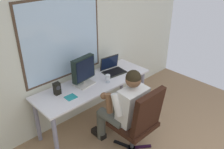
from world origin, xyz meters
The scene contains 9 objects.
wall_rear centered at (-0.01, 2.74, 1.36)m, with size 4.89×0.08×2.72m.
desk centered at (0.03, 2.37, 0.62)m, with size 1.82×0.61×0.71m.
office_chair centered at (0.01, 1.46, 0.57)m, with size 0.53×0.56×1.01m.
person_seated centered at (0.01, 1.73, 0.63)m, with size 0.53×0.73×1.20m.
crt_monitor centered at (-0.11, 2.42, 0.94)m, with size 0.38×0.25×0.42m.
laptop centered at (0.47, 2.45, 0.78)m, with size 0.37×0.32×0.24m.
wine_glass centered at (0.18, 2.24, 0.80)m, with size 0.07×0.07×0.12m.
desk_speaker centered at (-0.53, 2.47, 0.80)m, with size 0.09×0.08×0.17m.
cd_case centered at (-0.45, 2.28, 0.72)m, with size 0.15×0.13×0.01m.
Camera 1 is at (-1.87, 0.01, 2.44)m, focal length 38.17 mm.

